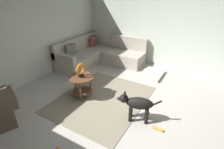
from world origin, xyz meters
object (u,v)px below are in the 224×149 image
side_table (82,81)px  dog_toy_rope (158,129)px  sectional_couch (99,55)px  torus_sculpture (81,70)px  dog_bed_mat (152,74)px  dog (137,104)px  dog_toy_ball (57,149)px

side_table → dog_toy_rope: size_ratio=3.05×
sectional_couch → torus_sculpture: bearing=-156.7°
dog_toy_rope → dog_bed_mat: bearing=21.0°
side_table → dog: 1.46m
side_table → dog_toy_rope: (-0.19, -1.92, -0.39)m
dog_toy_rope → dog: bearing=82.7°
dog_bed_mat → dog_toy_ball: dog_bed_mat is taller
dog_bed_mat → dog: size_ratio=0.98×
side_table → dog_bed_mat: side_table is taller
side_table → dog_toy_rope: 1.97m
torus_sculpture → dog_bed_mat: 2.35m
side_table → dog_toy_rope: side_table is taller
dog → dog_bed_mat: bearing=-9.1°
side_table → dog_toy_ball: side_table is taller
side_table → dog: size_ratio=0.73×
side_table → dog: bearing=-95.0°
dog_bed_mat → dog_toy_rope: (-2.16, -0.83, -0.02)m
torus_sculpture → side_table: bearing=90.0°
sectional_couch → torus_sculpture: sectional_couch is taller
dog → dog_toy_rope: dog is taller
side_table → dog_bed_mat: (1.97, -1.09, -0.37)m
dog_toy_ball → dog_toy_rope: (1.27, -1.26, -0.01)m
torus_sculpture → dog_bed_mat: bearing=-29.0°
sectional_couch → dog_toy_ball: size_ratio=31.75×
torus_sculpture → dog: torus_sculpture is taller
dog → dog_toy_ball: dog is taller
sectional_couch → dog_toy_rope: (-2.16, -2.77, -0.26)m
dog_toy_ball → dog_bed_mat: bearing=-7.2°
sectional_couch → side_table: 2.15m
dog_toy_rope → torus_sculpture: bearing=84.4°
dog → dog_toy_ball: bearing=130.0°
dog_bed_mat → dog_toy_rope: 2.31m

